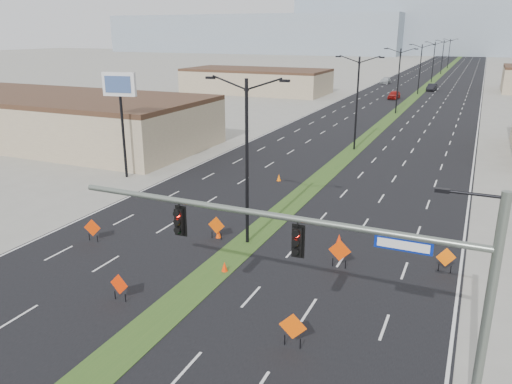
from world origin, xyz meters
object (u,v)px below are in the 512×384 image
at_px(signal_mast, 347,262).
at_px(cone_2, 339,239).
at_px(construction_sign_5, 446,258).
at_px(cone_1, 225,267).
at_px(pole_sign_west, 120,93).
at_px(streetlight_2, 398,79).
at_px(car_left, 394,95).
at_px(streetlight_6, 449,53).
at_px(construction_sign_2, 216,226).
at_px(streetlight_1, 357,100).
at_px(construction_sign_1, 119,285).
at_px(car_far, 386,81).
at_px(streetlight_3, 420,68).
at_px(cone_0, 218,234).
at_px(streetlight_4, 433,61).
at_px(streetlight_5, 443,56).
at_px(car_mid, 432,87).
at_px(construction_sign_4, 293,328).
at_px(streetlight_0, 247,158).
at_px(construction_sign_0, 92,229).
at_px(construction_sign_3, 340,252).
at_px(cone_3, 279,178).

height_order(signal_mast, cone_2, signal_mast).
bearing_deg(construction_sign_5, cone_1, -177.84).
bearing_deg(pole_sign_west, streetlight_2, 61.18).
xyz_separation_m(streetlight_2, car_left, (-3.26, 18.32, -4.64)).
relative_size(streetlight_6, construction_sign_2, 6.69).
bearing_deg(streetlight_1, construction_sign_1, -94.15).
bearing_deg(car_far, streetlight_1, -80.28).
height_order(streetlight_3, cone_2, streetlight_3).
xyz_separation_m(streetlight_1, construction_sign_1, (-2.68, -36.89, -4.59)).
relative_size(signal_mast, cone_0, 27.68).
bearing_deg(pole_sign_west, construction_sign_2, -42.83).
bearing_deg(car_far, cone_1, -82.25).
bearing_deg(signal_mast, car_left, 97.98).
bearing_deg(cone_0, streetlight_4, 88.98).
xyz_separation_m(signal_mast, streetlight_4, (-8.56, 122.00, 0.63)).
xyz_separation_m(streetlight_6, construction_sign_1, (-2.68, -176.89, -4.59)).
xyz_separation_m(signal_mast, streetlight_5, (-8.56, 150.00, 0.63)).
relative_size(car_mid, construction_sign_4, 2.95).
distance_m(streetlight_4, car_far, 13.67).
height_order(streetlight_5, construction_sign_1, streetlight_5).
relative_size(streetlight_0, construction_sign_0, 6.83).
bearing_deg(streetlight_0, pole_sign_west, 151.24).
relative_size(construction_sign_1, cone_2, 2.31).
distance_m(streetlight_5, construction_sign_3, 141.26).
bearing_deg(streetlight_3, construction_sign_0, -95.76).
bearing_deg(cone_0, pole_sign_west, 147.71).
height_order(streetlight_3, streetlight_4, same).
height_order(signal_mast, streetlight_1, streetlight_1).
xyz_separation_m(streetlight_3, pole_sign_west, (-16.16, -75.13, 2.08)).
bearing_deg(cone_3, construction_sign_1, -88.83).
relative_size(streetlight_5, pole_sign_west, 1.09).
relative_size(streetlight_3, streetlight_4, 1.00).
distance_m(construction_sign_0, construction_sign_5, 20.84).
bearing_deg(construction_sign_4, car_left, 91.25).
relative_size(streetlight_6, car_far, 2.00).
bearing_deg(streetlight_3, streetlight_0, -90.00).
height_order(streetlight_0, streetlight_1, same).
bearing_deg(construction_sign_1, construction_sign_0, 143.85).
bearing_deg(streetlight_3, streetlight_6, 90.00).
bearing_deg(car_far, car_mid, -43.18).
height_order(streetlight_1, construction_sign_1, streetlight_1).
bearing_deg(streetlight_5, car_left, -92.84).
bearing_deg(streetlight_2, streetlight_6, 90.00).
distance_m(streetlight_4, car_left, 38.11).
bearing_deg(streetlight_6, streetlight_1, -90.00).
bearing_deg(car_left, construction_sign_0, -92.20).
distance_m(streetlight_0, streetlight_3, 84.00).
bearing_deg(car_left, cone_2, -81.39).
relative_size(streetlight_3, cone_3, 16.27).
bearing_deg(car_far, construction_sign_5, -76.08).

